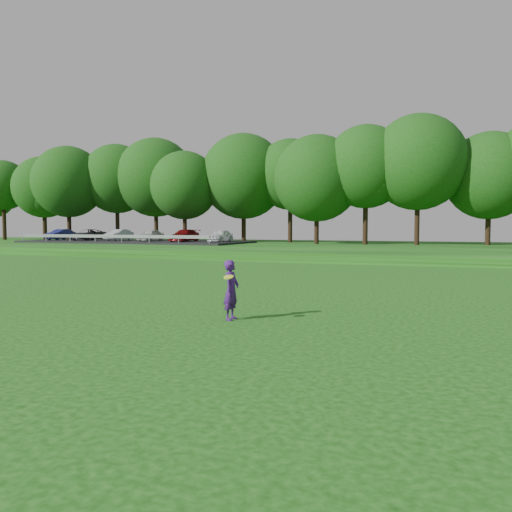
% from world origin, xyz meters
% --- Properties ---
extents(ground, '(140.00, 140.00, 0.00)m').
position_xyz_m(ground, '(0.00, 0.00, 0.00)').
color(ground, '#12410C').
rests_on(ground, ground).
extents(berm, '(130.00, 30.00, 0.60)m').
position_xyz_m(berm, '(0.00, 34.00, 0.30)').
color(berm, '#12410C').
rests_on(berm, ground).
extents(walking_path, '(130.00, 1.60, 0.04)m').
position_xyz_m(walking_path, '(0.00, 20.00, 0.02)').
color(walking_path, gray).
rests_on(walking_path, ground).
extents(treeline, '(104.00, 7.00, 15.00)m').
position_xyz_m(treeline, '(0.00, 38.00, 8.10)').
color(treeline, '#154710').
rests_on(treeline, berm).
extents(parking_lot, '(24.00, 9.00, 1.38)m').
position_xyz_m(parking_lot, '(-24.08, 32.82, 1.06)').
color(parking_lot, black).
rests_on(parking_lot, berm).
extents(woman, '(0.41, 0.77, 1.44)m').
position_xyz_m(woman, '(2.44, 0.45, 0.72)').
color(woman, '#45186F').
rests_on(woman, ground).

